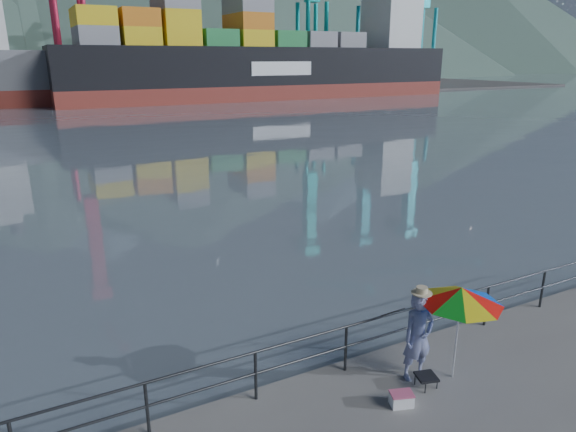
% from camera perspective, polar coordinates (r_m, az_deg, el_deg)
% --- Properties ---
extents(harbor_water, '(500.00, 280.00, 0.00)m').
position_cam_1_polar(harbor_water, '(136.04, -26.59, 12.91)').
color(harbor_water, slate).
rests_on(harbor_water, ground).
extents(far_dock, '(200.00, 40.00, 0.40)m').
position_cam_1_polar(far_dock, '(100.05, -19.95, 12.73)').
color(far_dock, '#514F4C').
rests_on(far_dock, ground).
extents(guardrail, '(22.00, 0.06, 1.03)m').
position_cam_1_polar(guardrail, '(10.33, 1.65, -15.77)').
color(guardrail, '#2D3033').
rests_on(guardrail, ground).
extents(container_stacks, '(58.00, 8.40, 7.80)m').
position_cam_1_polar(container_stacks, '(106.44, -7.56, 15.48)').
color(container_stacks, red).
rests_on(container_stacks, ground).
extents(fisherman, '(0.71, 0.50, 1.83)m').
position_cam_1_polar(fisherman, '(10.63, 14.24, -12.86)').
color(fisherman, navy).
rests_on(fisherman, ground).
extents(beach_umbrella, '(1.78, 1.78, 1.96)m').
position_cam_1_polar(beach_umbrella, '(10.44, 18.68, -8.37)').
color(beach_umbrella, white).
rests_on(beach_umbrella, ground).
extents(folding_stool, '(0.47, 0.47, 0.25)m').
position_cam_1_polar(folding_stool, '(10.81, 15.09, -17.25)').
color(folding_stool, black).
rests_on(folding_stool, ground).
extents(cooler_bag, '(0.47, 0.39, 0.23)m').
position_cam_1_polar(cooler_bag, '(10.24, 12.49, -19.32)').
color(cooler_bag, white).
rests_on(cooler_bag, ground).
extents(fishing_rod, '(0.34, 1.50, 1.08)m').
position_cam_1_polar(fishing_rod, '(11.60, 9.31, -15.04)').
color(fishing_rod, black).
rests_on(fishing_rod, ground).
extents(container_ship, '(63.90, 10.65, 18.10)m').
position_cam_1_polar(container_ship, '(85.71, -1.34, 17.02)').
color(container_ship, maroon).
rests_on(container_ship, ground).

